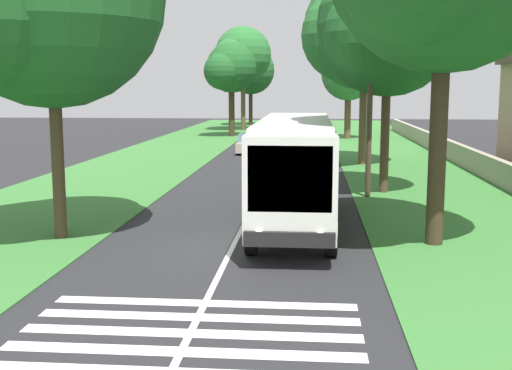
% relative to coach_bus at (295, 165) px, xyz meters
% --- Properties ---
extents(ground, '(160.00, 160.00, 0.00)m').
position_rel_coach_bus_xyz_m(ground, '(-3.24, 1.80, -2.15)').
color(ground, '#262628').
extents(grass_verge_left, '(120.00, 8.00, 0.04)m').
position_rel_coach_bus_xyz_m(grass_verge_left, '(11.76, 10.00, -2.13)').
color(grass_verge_left, '#387533').
rests_on(grass_verge_left, ground).
extents(grass_verge_right, '(120.00, 8.00, 0.04)m').
position_rel_coach_bus_xyz_m(grass_verge_right, '(11.76, -6.40, -2.13)').
color(grass_verge_right, '#387533').
rests_on(grass_verge_right, ground).
extents(centre_line, '(110.00, 0.16, 0.01)m').
position_rel_coach_bus_xyz_m(centre_line, '(11.76, 1.80, -2.14)').
color(centre_line, silver).
rests_on(centre_line, ground).
extents(coach_bus, '(11.16, 2.62, 3.73)m').
position_rel_coach_bus_xyz_m(coach_bus, '(0.00, 0.00, 0.00)').
color(coach_bus, silver).
rests_on(coach_bus, ground).
extents(zebra_crossing, '(4.95, 6.80, 0.01)m').
position_rel_coach_bus_xyz_m(zebra_crossing, '(-10.52, 1.80, -2.14)').
color(zebra_crossing, silver).
rests_on(zebra_crossing, ground).
extents(trailing_car_0, '(4.30, 1.78, 1.43)m').
position_rel_coach_bus_xyz_m(trailing_car_0, '(17.44, 0.09, -1.48)').
color(trailing_car_0, gray).
rests_on(trailing_car_0, ground).
extents(trailing_car_1, '(4.30, 1.78, 1.43)m').
position_rel_coach_bus_xyz_m(trailing_car_1, '(24.97, 3.86, -1.48)').
color(trailing_car_1, '#B7A893').
rests_on(trailing_car_1, ground).
extents(roadside_tree_left_0, '(6.09, 4.91, 9.02)m').
position_rel_coach_bus_xyz_m(roadside_tree_left_0, '(40.60, 7.33, 4.31)').
color(roadside_tree_left_0, '#3D2D1E').
rests_on(roadside_tree_left_0, grass_verge_left).
extents(roadside_tree_left_1, '(8.65, 7.01, 11.11)m').
position_rel_coach_bus_xyz_m(roadside_tree_left_1, '(-2.36, 7.62, 5.28)').
color(roadside_tree_left_1, '#4C3826').
rests_on(roadside_tree_left_1, grass_verge_left).
extents(roadside_tree_left_2, '(7.21, 5.94, 9.76)m').
position_rel_coach_bus_xyz_m(roadside_tree_left_2, '(59.19, 7.18, 4.50)').
color(roadside_tree_left_2, '#3D2D1E').
rests_on(roadside_tree_left_2, grass_verge_left).
extents(roadside_tree_left_3, '(7.57, 6.27, 11.34)m').
position_rel_coach_bus_xyz_m(roadside_tree_left_3, '(49.73, 7.22, 5.93)').
color(roadside_tree_left_3, brown).
rests_on(roadside_tree_left_3, grass_verge_left).
extents(roadside_tree_right_0, '(6.11, 4.99, 8.49)m').
position_rel_coach_bus_xyz_m(roadside_tree_right_0, '(38.81, -3.79, 3.72)').
color(roadside_tree_right_0, brown).
rests_on(roadside_tree_right_0, grass_verge_right).
extents(roadside_tree_right_2, '(7.54, 6.33, 10.65)m').
position_rel_coach_bus_xyz_m(roadside_tree_right_2, '(7.73, -3.73, 5.20)').
color(roadside_tree_right_2, '#4C3826').
rests_on(roadside_tree_right_2, grass_verge_right).
extents(roadside_tree_right_3, '(9.56, 7.53, 11.99)m').
position_rel_coach_bus_xyz_m(roadside_tree_right_3, '(18.52, -3.47, 5.91)').
color(roadside_tree_right_3, brown).
rests_on(roadside_tree_right_3, grass_verge_right).
extents(utility_pole, '(0.24, 1.40, 7.53)m').
position_rel_coach_bus_xyz_m(utility_pole, '(6.21, -3.04, 1.80)').
color(utility_pole, '#473828').
rests_on(utility_pole, grass_verge_right).
extents(roadside_wall, '(70.00, 0.40, 1.24)m').
position_rel_coach_bus_xyz_m(roadside_wall, '(16.76, -9.80, -1.49)').
color(roadside_wall, '#9E937F').
rests_on(roadside_wall, grass_verge_right).
extents(pedestrian, '(0.34, 0.34, 1.69)m').
position_rel_coach_bus_xyz_m(pedestrian, '(-1.77, 7.72, -1.24)').
color(pedestrian, '#26262D').
rests_on(pedestrian, grass_verge_left).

